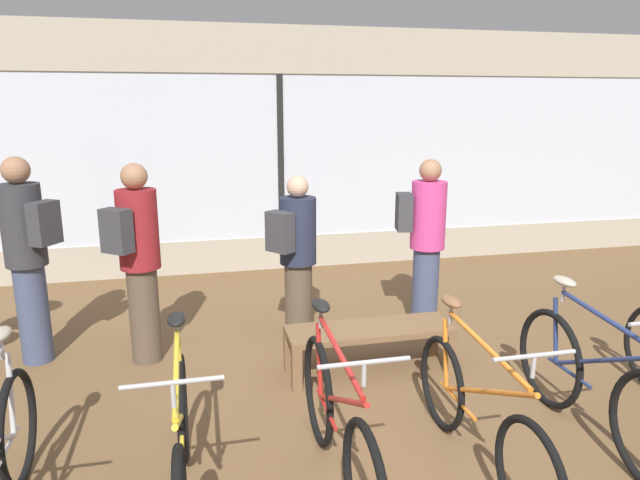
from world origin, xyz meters
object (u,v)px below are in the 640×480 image
(bicycle_right, at_px, (595,386))
(display_bench, at_px, (370,335))
(customer_near_bench, at_px, (425,239))
(bicycle_center_left, at_px, (337,427))
(bicycle_left, at_px, (181,447))
(bicycle_center_right, at_px, (478,416))
(customer_by_window, at_px, (297,255))
(customer_near_rack, at_px, (139,258))
(customer_mid_floor, at_px, (28,254))

(bicycle_right, bearing_deg, display_bench, 131.37)
(bicycle_right, bearing_deg, customer_near_bench, 98.57)
(bicycle_center_left, relative_size, customer_near_bench, 1.04)
(bicycle_left, bearing_deg, bicycle_center_right, -1.96)
(bicycle_right, xyz_separation_m, customer_by_window, (-1.63, 2.07, 0.45))
(customer_near_rack, bearing_deg, bicycle_center_left, -59.12)
(bicycle_left, xyz_separation_m, customer_by_window, (1.06, 2.13, 0.48))
(bicycle_center_right, distance_m, display_bench, 1.45)
(customer_mid_floor, bearing_deg, customer_near_bench, -0.55)
(display_bench, xyz_separation_m, customer_near_rack, (-1.87, 0.65, 0.62))
(bicycle_center_left, distance_m, customer_near_rack, 2.45)
(bicycle_center_right, height_order, bicycle_right, bicycle_right)
(bicycle_left, relative_size, customer_near_rack, 0.98)
(bicycle_center_left, bearing_deg, customer_mid_floor, 133.52)
(bicycle_center_left, xyz_separation_m, display_bench, (0.64, 1.40, -0.07))
(bicycle_left, xyz_separation_m, customer_near_bench, (2.36, 2.19, 0.54))
(customer_near_rack, distance_m, customer_by_window, 1.40)
(customer_near_rack, bearing_deg, display_bench, -19.20)
(bicycle_right, distance_m, customer_near_bench, 2.22)
(bicycle_center_left, height_order, customer_near_bench, customer_near_bench)
(bicycle_center_left, height_order, bicycle_right, bicycle_right)
(customer_by_window, bearing_deg, customer_near_bench, 2.86)
(customer_by_window, distance_m, customer_mid_floor, 2.32)
(display_bench, bearing_deg, bicycle_center_left, -114.78)
(bicycle_left, xyz_separation_m, customer_mid_floor, (-1.26, 2.23, 0.60))
(bicycle_center_right, bearing_deg, customer_near_rack, 135.37)
(customer_near_bench, bearing_deg, bicycle_right, -81.43)
(bicycle_right, xyz_separation_m, display_bench, (-1.15, 1.31, -0.07))
(customer_by_window, bearing_deg, bicycle_left, -116.38)
(bicycle_center_right, distance_m, customer_near_bench, 2.40)
(bicycle_center_right, bearing_deg, customer_mid_floor, 142.88)
(customer_mid_floor, height_order, customer_near_bench, customer_mid_floor)
(bicycle_left, bearing_deg, bicycle_right, 1.27)
(display_bench, xyz_separation_m, customer_mid_floor, (-2.79, 0.86, 0.65))
(customer_near_rack, height_order, customer_mid_floor, customer_mid_floor)
(bicycle_center_right, relative_size, customer_near_bench, 1.01)
(display_bench, distance_m, customer_mid_floor, 2.99)
(customer_mid_floor, bearing_deg, bicycle_center_right, -37.12)
(customer_by_window, bearing_deg, customer_mid_floor, 177.52)
(bicycle_left, distance_m, customer_by_window, 2.42)
(bicycle_left, relative_size, bicycle_center_right, 0.99)
(bicycle_left, xyz_separation_m, bicycle_right, (2.68, 0.06, 0.03))
(bicycle_right, xyz_separation_m, customer_near_rack, (-3.02, 1.96, 0.54))
(bicycle_center_right, relative_size, bicycle_right, 0.98)
(bicycle_left, xyz_separation_m, bicycle_center_right, (1.77, -0.06, -0.01))
(customer_by_window, bearing_deg, display_bench, -58.03)
(bicycle_center_right, distance_m, customer_near_rack, 3.01)
(customer_near_rack, xyz_separation_m, customer_by_window, (1.39, 0.11, -0.09))
(bicycle_left, distance_m, bicycle_center_left, 0.89)
(bicycle_center_left, bearing_deg, display_bench, 65.22)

